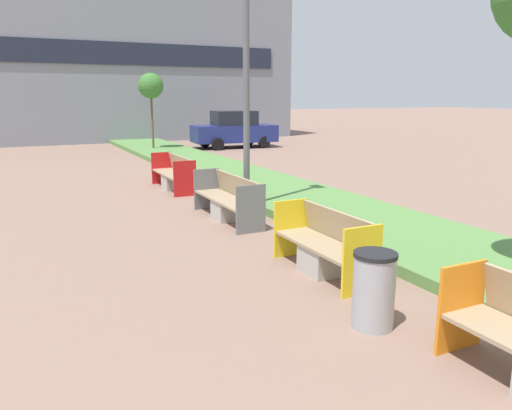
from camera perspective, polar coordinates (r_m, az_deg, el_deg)
planter_grass_strip at (r=12.20m, az=5.61°, el=0.48°), size 2.80×120.00×0.18m
building_backdrop at (r=33.09m, az=-14.14°, el=15.16°), size 18.87×7.31×8.82m
bench_yellow_frame at (r=7.50m, az=7.81°, el=-5.05°), size 0.65×1.91×0.94m
bench_grey_frame at (r=10.63m, az=-3.16°, el=0.32°), size 0.65×2.43×0.94m
bench_red_frame at (r=14.28m, az=-9.35°, el=3.26°), size 0.65×2.27×0.94m
litter_bin at (r=5.87m, az=13.30°, el=-9.42°), size 0.49×0.49×0.89m
street_lamp_post at (r=11.12m, az=-1.15°, el=20.95°), size 0.24×0.44×7.74m
sapling_tree_far at (r=24.16m, az=-11.93°, el=13.13°), size 1.17×1.17×3.63m
parked_car_distant at (r=25.65m, az=-2.52°, el=8.60°), size 4.34×2.11×1.86m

